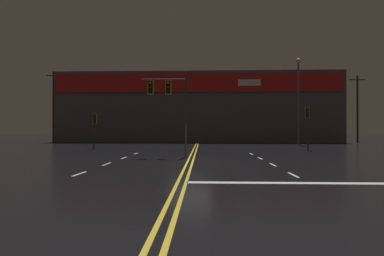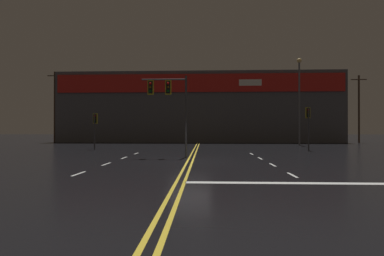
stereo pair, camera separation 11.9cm
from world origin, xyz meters
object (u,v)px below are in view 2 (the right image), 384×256
(traffic_signal_median, at_px, (168,96))
(streetlight_median_approach, at_px, (299,91))
(traffic_signal_corner_northeast, at_px, (308,119))
(traffic_signal_corner_northwest, at_px, (95,123))

(traffic_signal_median, bearing_deg, streetlight_median_approach, 49.75)
(traffic_signal_corner_northeast, height_order, streetlight_median_approach, streetlight_median_approach)
(traffic_signal_median, height_order, streetlight_median_approach, streetlight_median_approach)
(traffic_signal_corner_northwest, xyz_separation_m, traffic_signal_corner_northeast, (19.79, -0.49, 0.35))
(traffic_signal_median, relative_size, streetlight_median_approach, 0.53)
(traffic_signal_median, xyz_separation_m, traffic_signal_corner_northwest, (-7.91, 7.66, -1.68))
(traffic_signal_corner_northwest, bearing_deg, streetlight_median_approach, 22.09)
(traffic_signal_median, xyz_separation_m, streetlight_median_approach, (14.02, 16.56, 2.44))
(traffic_signal_median, distance_m, traffic_signal_corner_northwest, 11.14)
(traffic_signal_corner_northeast, bearing_deg, traffic_signal_median, -148.88)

